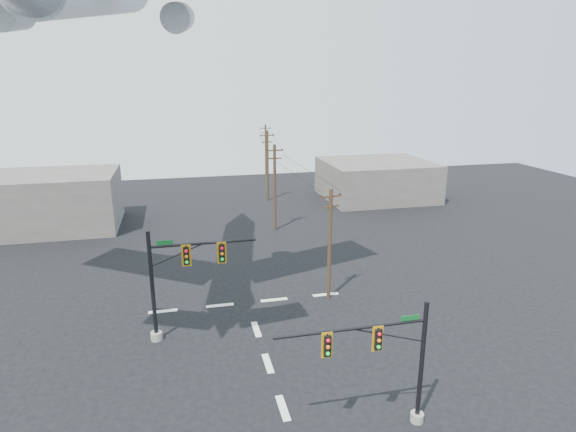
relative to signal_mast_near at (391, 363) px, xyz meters
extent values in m
plane|color=black|center=(-4.47, 2.43, -3.44)|extent=(120.00, 120.00, 0.00)
cube|color=white|center=(-4.47, 2.43, -3.43)|extent=(0.40, 2.00, 0.01)
cube|color=white|center=(-4.47, 6.43, -3.43)|extent=(0.40, 2.00, 0.01)
cube|color=white|center=(-4.47, 10.43, -3.43)|extent=(0.40, 2.00, 0.01)
cube|color=white|center=(-10.47, 14.43, -3.43)|extent=(2.00, 0.40, 0.01)
cube|color=white|center=(-6.47, 14.43, -3.43)|extent=(2.00, 0.40, 0.01)
cube|color=white|center=(-2.47, 14.43, -3.43)|extent=(2.00, 0.40, 0.01)
cube|color=white|center=(1.53, 14.43, -3.43)|extent=(2.00, 0.40, 0.01)
cylinder|color=gray|center=(1.57, 0.04, -3.21)|extent=(0.63, 0.63, 0.45)
cylinder|color=black|center=(1.57, 0.04, -0.29)|extent=(0.22, 0.22, 6.29)
cylinder|color=black|center=(-1.92, 0.04, 1.95)|extent=(6.98, 0.14, 0.14)
cylinder|color=black|center=(-0.18, 0.04, 1.41)|extent=(3.65, 0.07, 0.07)
cube|color=black|center=(-0.76, -0.09, 1.38)|extent=(0.31, 0.27, 0.99)
cube|color=#C3800B|center=(-0.76, -0.07, 1.38)|extent=(0.49, 0.04, 1.21)
sphere|color=red|center=(-0.76, -0.24, 1.70)|extent=(0.18, 0.18, 0.18)
sphere|color=orange|center=(-0.76, -0.24, 1.38)|extent=(0.18, 0.18, 0.18)
sphere|color=#0CC82E|center=(-0.76, -0.24, 1.07)|extent=(0.18, 0.18, 0.18)
cube|color=black|center=(-3.08, -0.09, 1.38)|extent=(0.31, 0.27, 0.99)
cube|color=#C3800B|center=(-3.08, -0.07, 1.38)|extent=(0.49, 0.04, 1.21)
sphere|color=red|center=(-3.08, -0.24, 1.70)|extent=(0.18, 0.18, 0.18)
sphere|color=orange|center=(-3.08, -0.24, 1.38)|extent=(0.18, 0.18, 0.18)
sphere|color=#0CC82E|center=(-3.08, -0.24, 1.07)|extent=(0.18, 0.18, 0.18)
cube|color=#0C541E|center=(0.76, -0.01, 2.17)|extent=(0.85, 0.04, 0.23)
cylinder|color=gray|center=(-10.78, 10.60, -3.18)|extent=(0.72, 0.72, 0.51)
cylinder|color=black|center=(-10.78, 10.60, 0.15)|extent=(0.25, 0.25, 7.18)
cylinder|color=black|center=(-7.58, 10.60, 2.71)|extent=(6.40, 0.16, 0.16)
cylinder|color=black|center=(-9.18, 10.60, 2.10)|extent=(3.43, 0.08, 0.08)
cube|color=black|center=(-8.65, 10.45, 2.07)|extent=(0.35, 0.31, 1.13)
cube|color=#C3800B|center=(-8.65, 10.47, 2.07)|extent=(0.56, 0.04, 1.38)
sphere|color=red|center=(-8.65, 10.27, 2.43)|extent=(0.21, 0.21, 0.21)
sphere|color=orange|center=(-8.65, 10.27, 2.07)|extent=(0.21, 0.21, 0.21)
sphere|color=#0CC82E|center=(-8.65, 10.27, 1.71)|extent=(0.21, 0.21, 0.21)
cube|color=black|center=(-6.51, 10.45, 2.07)|extent=(0.35, 0.31, 1.13)
cube|color=#C3800B|center=(-6.51, 10.47, 2.07)|extent=(0.56, 0.04, 1.38)
sphere|color=red|center=(-6.51, 10.27, 2.43)|extent=(0.21, 0.21, 0.21)
sphere|color=orange|center=(-6.51, 10.27, 2.07)|extent=(0.21, 0.21, 0.21)
sphere|color=#0CC82E|center=(-6.51, 10.27, 1.71)|extent=(0.21, 0.21, 0.21)
cube|color=#0C541E|center=(-9.86, 10.54, 2.97)|extent=(0.97, 0.04, 0.27)
cylinder|color=#422D1C|center=(1.56, 13.85, 0.74)|extent=(0.28, 0.28, 8.36)
cube|color=#422D1C|center=(1.56, 13.85, 4.37)|extent=(1.65, 0.50, 0.11)
cube|color=#422D1C|center=(1.56, 13.85, 3.63)|extent=(1.29, 0.41, 0.11)
cylinder|color=black|center=(0.84, 13.68, 4.46)|extent=(0.09, 0.09, 0.11)
cylinder|color=black|center=(1.56, 13.85, 4.46)|extent=(0.09, 0.09, 0.11)
cylinder|color=black|center=(2.28, 14.03, 4.46)|extent=(0.09, 0.09, 0.11)
cylinder|color=#422D1C|center=(1.07, 31.18, 1.18)|extent=(0.31, 0.31, 9.24)
cube|color=#422D1C|center=(1.07, 31.18, 5.18)|extent=(1.87, 0.15, 0.12)
cube|color=#422D1C|center=(1.07, 31.18, 4.35)|extent=(1.46, 0.14, 0.12)
cylinder|color=black|center=(0.24, 31.19, 5.29)|extent=(0.10, 0.10, 0.12)
cylinder|color=black|center=(1.07, 31.18, 5.29)|extent=(0.10, 0.10, 0.12)
cylinder|color=black|center=(1.90, 31.18, 5.29)|extent=(0.10, 0.10, 0.12)
cylinder|color=#422D1C|center=(2.78, 44.25, 1.21)|extent=(0.32, 0.32, 9.29)
cube|color=#422D1C|center=(2.78, 44.25, 5.22)|extent=(1.90, 0.25, 0.13)
cube|color=#422D1C|center=(2.78, 44.25, 4.37)|extent=(1.48, 0.22, 0.13)
cylinder|color=black|center=(1.94, 44.19, 5.32)|extent=(0.11, 0.11, 0.13)
cylinder|color=black|center=(2.78, 44.25, 5.32)|extent=(0.11, 0.11, 0.13)
cylinder|color=black|center=(3.63, 44.31, 5.32)|extent=(0.11, 0.11, 0.13)
cylinder|color=#422D1C|center=(5.76, 61.43, 0.77)|extent=(0.29, 0.29, 8.42)
cube|color=#422D1C|center=(5.76, 61.43, 4.40)|extent=(1.72, 0.52, 0.12)
cube|color=#422D1C|center=(5.76, 61.43, 3.63)|extent=(1.34, 0.43, 0.12)
cylinder|color=black|center=(5.00, 61.61, 4.50)|extent=(0.10, 0.10, 0.12)
cylinder|color=black|center=(5.76, 61.43, 4.50)|extent=(0.10, 0.10, 0.12)
cylinder|color=black|center=(6.51, 61.24, 4.50)|extent=(0.10, 0.10, 0.12)
cylinder|color=black|center=(0.53, 22.52, 4.73)|extent=(0.61, 17.33, 0.03)
cylinder|color=black|center=(1.09, 37.72, 5.15)|extent=(1.73, 13.07, 0.03)
cylinder|color=black|center=(3.46, 52.84, 4.76)|extent=(3.07, 17.18, 0.03)
cylinder|color=black|center=(2.10, 22.52, 4.73)|extent=(0.43, 17.33, 0.03)
cylinder|color=black|center=(2.77, 37.72, 5.15)|extent=(1.75, 13.07, 0.03)
cylinder|color=black|center=(5.08, 52.84, 4.76)|extent=(2.93, 17.18, 0.03)
cylinder|color=#B0B6BC|center=(-17.72, 15.44, 15.88)|extent=(2.15, 3.48, 2.13)
cylinder|color=#B0B6BC|center=(-8.24, 14.15, 15.88)|extent=(2.15, 3.48, 2.13)
cube|color=slate|center=(-24.47, 37.43, -0.44)|extent=(18.00, 10.00, 6.00)
cube|color=slate|center=(17.53, 42.43, -0.94)|extent=(14.00, 12.00, 5.00)
camera|label=1|loc=(-8.86, -17.46, 12.39)|focal=30.00mm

